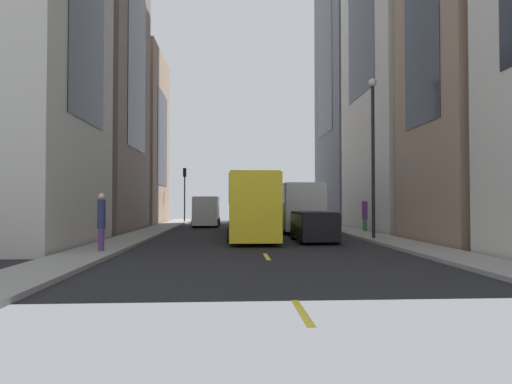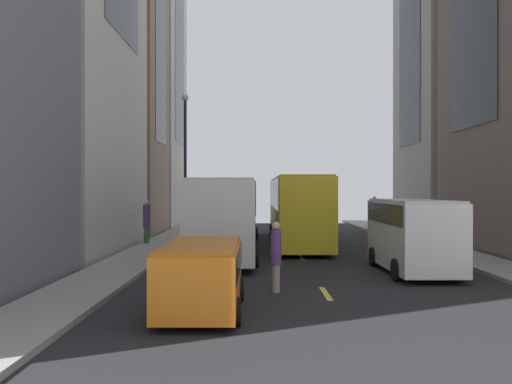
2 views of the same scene
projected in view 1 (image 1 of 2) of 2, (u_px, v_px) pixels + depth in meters
ground_plane at (252, 233)px, 29.10m from camera, size 40.04×40.04×0.00m
sidewalk_west at (353, 232)px, 29.48m from camera, size 2.16×44.00×0.15m
sidewalk_east at (148, 233)px, 28.72m from camera, size 2.16×44.00×0.15m
lane_stripe_0 at (244, 220)px, 50.06m from camera, size 0.16×2.00×0.01m
lane_stripe_1 at (246, 224)px, 41.68m from camera, size 0.16×2.00×0.01m
lane_stripe_2 at (249, 229)px, 33.29m from camera, size 0.16×2.00×0.01m
lane_stripe_3 at (255, 238)px, 24.91m from camera, size 0.16×2.00×0.01m
lane_stripe_4 at (267, 257)px, 16.52m from camera, size 0.16×2.00×0.01m
lane_stripe_5 at (302, 312)px, 8.14m from camera, size 0.16×2.00×0.01m
building_west_0 at (372, 27)px, 44.71m from camera, size 9.90×11.43×40.60m
building_east_0 at (114, 139)px, 42.10m from camera, size 9.50×9.95×16.67m
building_east_1 at (74, 49)px, 30.90m from camera, size 9.00×10.03×26.21m
city_bus_white at (293, 203)px, 32.76m from camera, size 2.80×12.35×3.35m
streetcar_yellow at (250, 202)px, 26.97m from camera, size 2.70×14.66×3.59m
delivery_van_white at (207, 209)px, 37.61m from camera, size 2.25×5.58×2.58m
car_black_0 at (314, 224)px, 22.85m from camera, size 2.06×4.42×1.59m
car_orange_1 at (277, 213)px, 44.21m from camera, size 1.95×4.34×1.65m
pedestrian_crossing_mid at (365, 214)px, 29.11m from camera, size 0.38×0.38×2.25m
pedestrian_waiting_curb at (101, 219)px, 17.26m from camera, size 0.32×0.32×2.31m
pedestrian_crossing_near at (260, 213)px, 41.58m from camera, size 0.30×0.30×2.02m
traffic_light_near_corner at (185, 184)px, 44.62m from camera, size 0.32×0.44×5.50m
streetlamp_near at (373, 143)px, 23.52m from camera, size 0.44×0.44×8.74m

